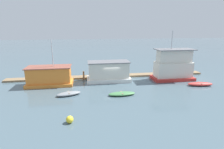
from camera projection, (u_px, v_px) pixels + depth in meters
The scene contains 10 objects.
ground_plane at pixel (111, 81), 27.94m from camera, with size 200.00×200.00×0.00m, color #475B66.
dock_walkway at pixel (109, 76), 30.31m from camera, with size 33.80×1.56×0.30m, color #846B4C.
houseboat_orange at pixel (50, 76), 25.88m from camera, with size 6.61×3.27×6.72m.
houseboat_white at pixel (109, 72), 27.78m from camera, with size 6.84×3.23×3.19m.
houseboat_red at pixel (173, 66), 28.40m from camera, with size 6.62×3.20×7.85m.
dinghy_grey at pixel (69, 94), 22.15m from camera, with size 3.24×1.93×0.46m.
dinghy_green at pixel (122, 94), 22.19m from camera, with size 3.48×1.31×0.42m.
dinghy_red at pixel (200, 84), 25.77m from camera, with size 3.79×1.60×0.53m.
mooring_post_near_left at pixel (84, 76), 28.55m from camera, with size 0.28×0.28×1.44m, color brown.
buoy_yellow at pixel (70, 119), 15.78m from camera, with size 0.67×0.67×0.67m, color yellow.
Camera 1 is at (-3.85, -26.38, 8.43)m, focal length 28.00 mm.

